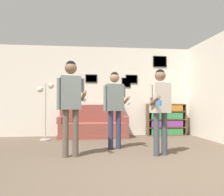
{
  "coord_description": "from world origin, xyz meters",
  "views": [
    {
      "loc": [
        -0.89,
        -3.2,
        0.96
      ],
      "look_at": [
        -0.25,
        2.19,
        1.09
      ],
      "focal_mm": 40.0,
      "sensor_mm": 36.0,
      "label": 1
    }
  ],
  "objects": [
    {
      "name": "drinking_cup",
      "position": [
        1.47,
        4.18,
        1.01
      ],
      "size": [
        0.07,
        0.07,
        0.11
      ],
      "color": "yellow",
      "rests_on": "bookshelf"
    },
    {
      "name": "floor_lamp",
      "position": [
        -1.86,
        3.55,
        1.07
      ],
      "size": [
        0.45,
        0.28,
        1.52
      ],
      "color": "#ADA89E",
      "rests_on": "ground_plane"
    },
    {
      "name": "person_watcher_holding_cup",
      "position": [
        0.55,
        1.32,
        0.98
      ],
      "size": [
        0.48,
        0.51,
        1.61
      ],
      "color": "#3D4247",
      "rests_on": "ground_plane"
    },
    {
      "name": "couch",
      "position": [
        -0.6,
        3.99,
        0.3
      ],
      "size": [
        1.96,
        0.8,
        0.93
      ],
      "color": "brown",
      "rests_on": "ground_plane"
    },
    {
      "name": "person_player_foreground_left",
      "position": [
        -1.11,
        1.38,
        1.08
      ],
      "size": [
        0.54,
        0.45,
        1.75
      ],
      "color": "brown",
      "rests_on": "ground_plane"
    },
    {
      "name": "person_player_foreground_center",
      "position": [
        -0.21,
        2.08,
        1.01
      ],
      "size": [
        0.55,
        0.42,
        1.65
      ],
      "color": "#2D334C",
      "rests_on": "ground_plane"
    },
    {
      "name": "wall_back",
      "position": [
        0.01,
        4.4,
        1.36
      ],
      "size": [
        7.28,
        0.08,
        2.7
      ],
      "color": "silver",
      "rests_on": "ground_plane"
    },
    {
      "name": "bookshelf",
      "position": [
        1.65,
        4.18,
        0.48
      ],
      "size": [
        1.18,
        0.3,
        0.96
      ],
      "color": "brown",
      "rests_on": "ground_plane"
    },
    {
      "name": "ground_plane",
      "position": [
        0.0,
        0.0,
        0.0
      ],
      "size": [
        20.0,
        20.0,
        0.0
      ],
      "primitive_type": "plane",
      "color": "brown"
    }
  ]
}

